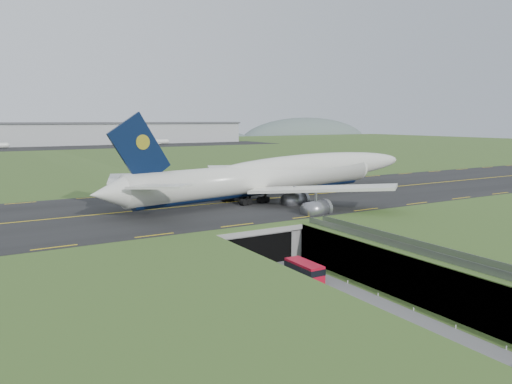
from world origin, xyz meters
TOP-DOWN VIEW (x-y plane):
  - ground at (0.00, 0.00)m, footprint 900.00×900.00m
  - airfield_deck at (0.00, 0.00)m, footprint 800.00×800.00m
  - trench_road at (0.00, -7.50)m, footprint 12.00×75.00m
  - taxiway at (0.00, 33.00)m, footprint 800.00×44.00m
  - tunnel_portal at (0.00, 16.71)m, footprint 17.00×22.30m
  - guideway at (11.00, -19.11)m, footprint 3.00×53.00m
  - jumbo_jet at (21.20, 33.31)m, footprint 87.24×56.76m
  - shuttle_tram at (1.53, -1.68)m, footprint 2.70×6.80m
  - cargo_terminal at (-0.16, 299.41)m, footprint 320.00×67.00m
  - distant_hills at (64.38, 430.00)m, footprint 700.00×91.00m

SIDE VIEW (x-z plane):
  - distant_hills at x=64.38m, z-range -34.00..26.00m
  - ground at x=0.00m, z-range 0.00..0.00m
  - trench_road at x=0.00m, z-range 0.00..0.20m
  - shuttle_tram at x=1.53m, z-range 0.15..2.93m
  - airfield_deck at x=0.00m, z-range 0.00..6.00m
  - tunnel_portal at x=0.00m, z-range 0.33..6.33m
  - guideway at x=11.00m, z-range 1.80..8.85m
  - taxiway at x=0.00m, z-range 6.00..6.18m
  - jumbo_jet at x=21.20m, z-range 1.58..20.65m
  - cargo_terminal at x=-0.16m, z-range 6.16..21.76m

